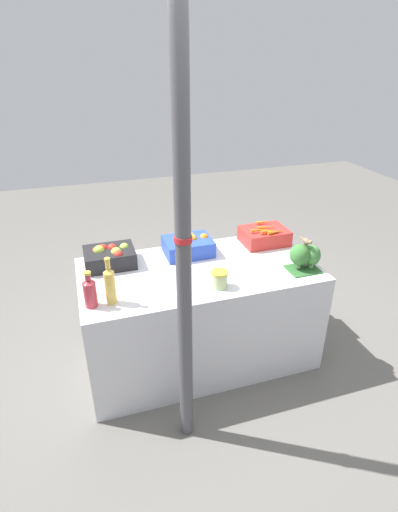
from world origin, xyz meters
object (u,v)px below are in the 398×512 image
(apple_crate, at_px, (110,256))
(orange_crate, at_px, (188,245))
(broccoli_pile, at_px, (305,255))
(support_pole, at_px, (183,242))
(juice_bottle_golden, at_px, (110,285))
(juice_bottle_ruby, at_px, (90,292))
(carrot_crate, at_px, (264,236))
(pickle_jar, at_px, (220,279))
(sparrow_bird, at_px, (307,241))

(apple_crate, bearing_deg, orange_crate, 0.24)
(apple_crate, xyz_separation_m, broccoli_pile, (1.31, -0.47, 0.03))
(orange_crate, distance_m, broccoli_pile, 0.86)
(orange_crate, bearing_deg, support_pole, -107.54)
(juice_bottle_golden, bearing_deg, orange_crate, 38.10)
(orange_crate, relative_size, juice_bottle_ruby, 1.50)
(apple_crate, distance_m, juice_bottle_ruby, 0.53)
(orange_crate, height_order, carrot_crate, orange_crate)
(pickle_jar, bearing_deg, carrot_crate, 42.16)
(carrot_crate, height_order, pickle_jar, carrot_crate)
(apple_crate, bearing_deg, support_pole, -71.61)
(pickle_jar, relative_size, sparrow_bird, 0.83)
(support_pole, height_order, carrot_crate, support_pole)
(juice_bottle_golden, bearing_deg, pickle_jar, -2.17)
(juice_bottle_golden, bearing_deg, carrot_crate, 21.29)
(support_pole, xyz_separation_m, sparrow_bird, (0.99, 0.43, -0.33))
(support_pole, bearing_deg, pickle_jar, 48.02)
(orange_crate, bearing_deg, broccoli_pile, -33.28)
(pickle_jar, height_order, sparrow_bird, sparrow_bird)
(pickle_jar, bearing_deg, support_pole, -131.98)
(carrot_crate, bearing_deg, pickle_jar, -137.84)
(carrot_crate, height_order, sparrow_bird, sparrow_bird)
(support_pole, relative_size, pickle_jar, 23.54)
(support_pole, distance_m, sparrow_bird, 1.13)
(support_pole, bearing_deg, juice_bottle_ruby, 138.97)
(support_pole, bearing_deg, broccoli_pile, 23.51)
(pickle_jar, bearing_deg, juice_bottle_golden, 177.83)
(orange_crate, relative_size, pickle_jar, 3.13)
(support_pole, relative_size, orange_crate, 7.52)
(carrot_crate, distance_m, pickle_jar, 0.77)
(orange_crate, xyz_separation_m, juice_bottle_golden, (-0.64, -0.50, 0.06))
(juice_bottle_golden, relative_size, sparrow_bird, 2.26)
(broccoli_pile, relative_size, juice_bottle_golden, 0.75)
(juice_bottle_ruby, bearing_deg, support_pole, -41.03)
(orange_crate, relative_size, carrot_crate, 1.00)
(juice_bottle_golden, bearing_deg, sparrow_bird, 0.76)
(orange_crate, height_order, juice_bottle_ruby, juice_bottle_ruby)
(apple_crate, height_order, juice_bottle_ruby, juice_bottle_ruby)
(orange_crate, height_order, sparrow_bird, sparrow_bird)
(juice_bottle_ruby, distance_m, juice_bottle_golden, 0.12)
(juice_bottle_ruby, xyz_separation_m, sparrow_bird, (1.46, 0.02, 0.12))
(carrot_crate, relative_size, pickle_jar, 3.13)
(juice_bottle_golden, xyz_separation_m, sparrow_bird, (1.34, 0.02, 0.09))
(pickle_jar, bearing_deg, orange_crate, 96.22)
(broccoli_pile, height_order, juice_bottle_ruby, juice_bottle_ruby)
(juice_bottle_ruby, bearing_deg, juice_bottle_golden, 0.00)
(juice_bottle_golden, bearing_deg, support_pole, -49.51)
(pickle_jar, bearing_deg, apple_crate, 140.99)
(support_pole, relative_size, carrot_crate, 7.52)
(orange_crate, xyz_separation_m, broccoli_pile, (0.72, -0.47, 0.03))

